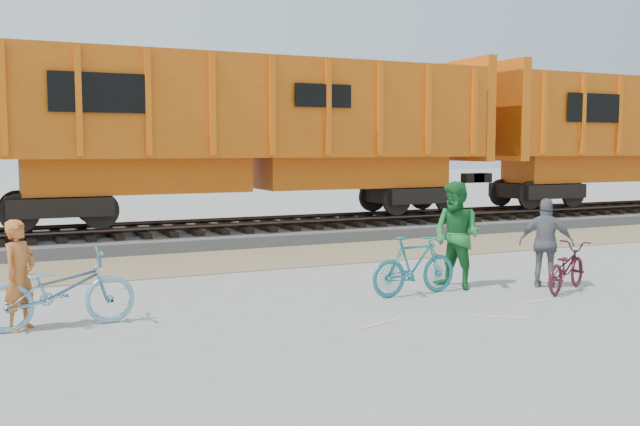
{
  "coord_description": "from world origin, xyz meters",
  "views": [
    {
      "loc": [
        -5.92,
        -9.48,
        2.5
      ],
      "look_at": [
        -0.89,
        1.5,
        1.39
      ],
      "focal_mm": 40.0,
      "sensor_mm": 36.0,
      "label": 1
    }
  ],
  "objects_px": {
    "bicycle_maroon": "(566,267)",
    "person_woman": "(546,243)",
    "hopper_car_center": "(252,129)",
    "bicycle_teal": "(414,265)",
    "person_solo": "(19,275)",
    "bicycle_blue": "(59,290)",
    "person_man": "(457,235)"
  },
  "relations": [
    {
      "from": "bicycle_teal",
      "to": "person_man",
      "type": "distance_m",
      "value": 1.11
    },
    {
      "from": "bicycle_teal",
      "to": "hopper_car_center",
      "type": "bearing_deg",
      "value": -4.29
    },
    {
      "from": "hopper_car_center",
      "to": "person_solo",
      "type": "relative_size",
      "value": 9.19
    },
    {
      "from": "person_solo",
      "to": "person_man",
      "type": "distance_m",
      "value": 7.16
    },
    {
      "from": "bicycle_blue",
      "to": "person_woman",
      "type": "height_order",
      "value": "person_woman"
    },
    {
      "from": "person_man",
      "to": "person_woman",
      "type": "distance_m",
      "value": 1.63
    },
    {
      "from": "bicycle_teal",
      "to": "person_woman",
      "type": "bearing_deg",
      "value": -103.33
    },
    {
      "from": "bicycle_blue",
      "to": "bicycle_teal",
      "type": "relative_size",
      "value": 1.2
    },
    {
      "from": "hopper_car_center",
      "to": "bicycle_teal",
      "type": "xyz_separation_m",
      "value": [
        -0.02,
        -8.3,
        -2.5
      ]
    },
    {
      "from": "bicycle_blue",
      "to": "bicycle_maroon",
      "type": "distance_m",
      "value": 8.32
    },
    {
      "from": "hopper_car_center",
      "to": "bicycle_blue",
      "type": "bearing_deg",
      "value": -124.9
    },
    {
      "from": "bicycle_teal",
      "to": "person_woman",
      "type": "relative_size",
      "value": 1.05
    },
    {
      "from": "person_solo",
      "to": "person_woman",
      "type": "relative_size",
      "value": 0.95
    },
    {
      "from": "bicycle_blue",
      "to": "bicycle_teal",
      "type": "xyz_separation_m",
      "value": [
        5.66,
        -0.17,
        -0.03
      ]
    },
    {
      "from": "bicycle_maroon",
      "to": "person_woman",
      "type": "height_order",
      "value": "person_woman"
    },
    {
      "from": "bicycle_blue",
      "to": "person_man",
      "type": "xyz_separation_m",
      "value": [
        6.66,
        0.03,
        0.42
      ]
    },
    {
      "from": "hopper_car_center",
      "to": "bicycle_maroon",
      "type": "height_order",
      "value": "hopper_car_center"
    },
    {
      "from": "person_solo",
      "to": "person_woman",
      "type": "bearing_deg",
      "value": -54.1
    },
    {
      "from": "person_woman",
      "to": "person_solo",
      "type": "bearing_deg",
      "value": 39.77
    },
    {
      "from": "hopper_car_center",
      "to": "person_solo",
      "type": "xyz_separation_m",
      "value": [
        -6.17,
        -8.03,
        -2.24
      ]
    },
    {
      "from": "bicycle_blue",
      "to": "person_man",
      "type": "distance_m",
      "value": 6.67
    },
    {
      "from": "bicycle_maroon",
      "to": "person_man",
      "type": "xyz_separation_m",
      "value": [
        -1.61,
        1.0,
        0.53
      ]
    },
    {
      "from": "bicycle_blue",
      "to": "bicycle_teal",
      "type": "bearing_deg",
      "value": -92.21
    },
    {
      "from": "bicycle_blue",
      "to": "hopper_car_center",
      "type": "bearing_deg",
      "value": -35.4
    },
    {
      "from": "bicycle_maroon",
      "to": "person_man",
      "type": "distance_m",
      "value": 1.97
    },
    {
      "from": "person_man",
      "to": "person_woman",
      "type": "relative_size",
      "value": 1.19
    },
    {
      "from": "bicycle_teal",
      "to": "person_man",
      "type": "xyz_separation_m",
      "value": [
        1.0,
        0.2,
        0.44
      ]
    },
    {
      "from": "hopper_car_center",
      "to": "person_solo",
      "type": "bearing_deg",
      "value": -127.55
    },
    {
      "from": "bicycle_blue",
      "to": "person_man",
      "type": "height_order",
      "value": "person_man"
    },
    {
      "from": "person_solo",
      "to": "person_man",
      "type": "height_order",
      "value": "person_man"
    },
    {
      "from": "hopper_car_center",
      "to": "bicycle_teal",
      "type": "relative_size",
      "value": 8.3
    },
    {
      "from": "bicycle_teal",
      "to": "bicycle_blue",
      "type": "bearing_deg",
      "value": 84.1
    }
  ]
}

